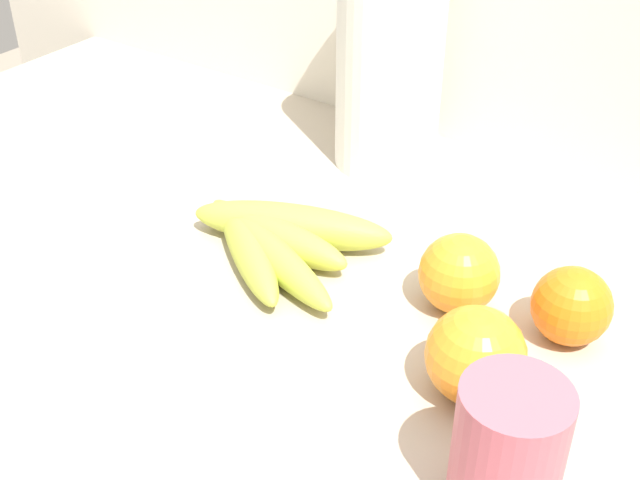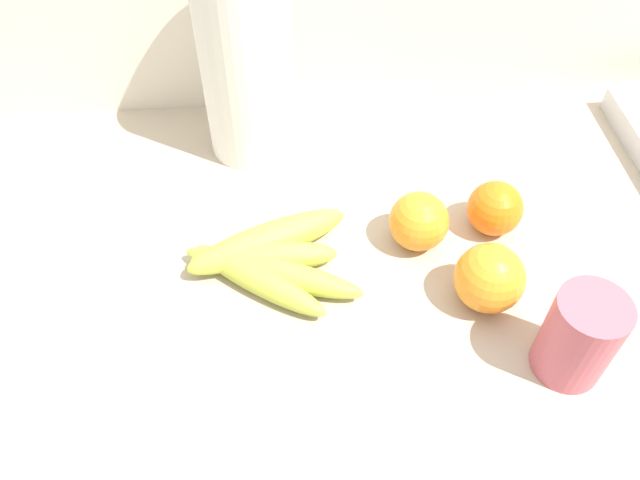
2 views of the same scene
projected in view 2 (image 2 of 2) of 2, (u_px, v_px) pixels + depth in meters
counter at (423, 427)px, 1.09m from camera, size 1.66×0.65×0.91m
wall_back at (399, 200)px, 1.17m from camera, size 2.06×0.06×1.30m
banana_bunch at (267, 259)px, 0.72m from camera, size 0.21×0.17×0.04m
orange_front at (419, 221)px, 0.74m from camera, size 0.07×0.07×0.07m
orange_back_left at (489, 278)px, 0.68m from camera, size 0.08×0.08×0.08m
orange_center at (495, 208)px, 0.76m from camera, size 0.07×0.07×0.07m
paper_towel_roll at (246, 58)px, 0.78m from camera, size 0.11×0.11×0.30m
mug at (579, 337)px, 0.62m from camera, size 0.07×0.07×0.10m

